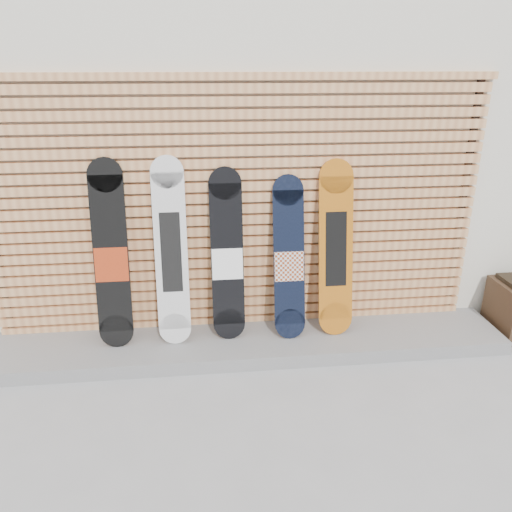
{
  "coord_description": "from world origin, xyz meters",
  "views": [
    {
      "loc": [
        -0.44,
        -3.11,
        2.37
      ],
      "look_at": [
        -0.02,
        0.75,
        0.85
      ],
      "focal_mm": 35.0,
      "sensor_mm": 36.0,
      "label": 1
    }
  ],
  "objects_px": {
    "snowboard_0": "(111,256)",
    "snowboard_1": "(171,252)",
    "snowboard_4": "(336,249)",
    "snowboard_2": "(227,257)",
    "snowboard_3": "(289,259)"
  },
  "relations": [
    {
      "from": "snowboard_0",
      "to": "snowboard_1",
      "type": "distance_m",
      "value": 0.49
    },
    {
      "from": "snowboard_4",
      "to": "snowboard_3",
      "type": "bearing_deg",
      "value": -178.25
    },
    {
      "from": "snowboard_0",
      "to": "snowboard_3",
      "type": "relative_size",
      "value": 1.12
    },
    {
      "from": "snowboard_3",
      "to": "snowboard_4",
      "type": "distance_m",
      "value": 0.41
    },
    {
      "from": "snowboard_2",
      "to": "snowboard_4",
      "type": "xyz_separation_m",
      "value": [
        0.93,
        -0.01,
        0.03
      ]
    },
    {
      "from": "snowboard_0",
      "to": "snowboard_4",
      "type": "relative_size",
      "value": 1.03
    },
    {
      "from": "snowboard_2",
      "to": "snowboard_3",
      "type": "bearing_deg",
      "value": -2.84
    },
    {
      "from": "snowboard_2",
      "to": "snowboard_3",
      "type": "xyz_separation_m",
      "value": [
        0.52,
        -0.03,
        -0.04
      ]
    },
    {
      "from": "snowboard_0",
      "to": "snowboard_4",
      "type": "bearing_deg",
      "value": 0.01
    },
    {
      "from": "snowboard_1",
      "to": "snowboard_4",
      "type": "height_order",
      "value": "snowboard_1"
    },
    {
      "from": "snowboard_0",
      "to": "snowboard_4",
      "type": "height_order",
      "value": "snowboard_0"
    },
    {
      "from": "snowboard_1",
      "to": "snowboard_4",
      "type": "distance_m",
      "value": 1.39
    },
    {
      "from": "snowboard_2",
      "to": "snowboard_3",
      "type": "relative_size",
      "value": 1.05
    },
    {
      "from": "snowboard_3",
      "to": "snowboard_1",
      "type": "bearing_deg",
      "value": 179.2
    },
    {
      "from": "snowboard_0",
      "to": "snowboard_3",
      "type": "distance_m",
      "value": 1.48
    }
  ]
}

